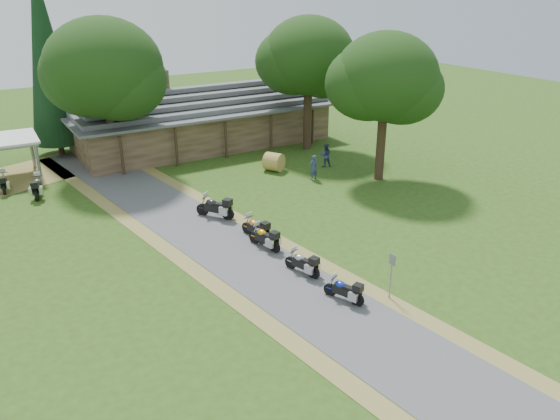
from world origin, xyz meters
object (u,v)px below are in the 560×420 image
motorcycle_row_a (344,289)px  hay_bale (274,162)px  motorcycle_row_d (256,227)px  lodge (202,115)px  motorcycle_row_b (302,262)px  motorcycle_carport_b (37,186)px  motorcycle_carport_a (4,181)px  motorcycle_row_e (215,206)px  motorcycle_row_c (264,237)px

motorcycle_row_a → hay_bale: (6.24, 16.52, 0.08)m
motorcycle_row_a → motorcycle_row_d: motorcycle_row_d is taller
lodge → motorcycle_row_d: 19.03m
motorcycle_row_b → hay_bale: 15.09m
lodge → motorcycle_carport_b: size_ratio=10.41×
motorcycle_row_d → motorcycle_row_a: bearing=169.3°
motorcycle_carport_a → motorcycle_row_b: bearing=-143.1°
lodge → motorcycle_carport_a: 16.07m
motorcycle_row_b → motorcycle_carport_b: bearing=11.0°
lodge → motorcycle_carport_a: bearing=-166.9°
motorcycle_row_e → hay_bale: bearing=-88.2°
motorcycle_carport_a → motorcycle_row_d: bearing=-136.3°
motorcycle_row_c → hay_bale: (6.67, 10.43, 0.01)m
motorcycle_row_d → motorcycle_carport_b: size_ratio=0.92×
lodge → hay_bale: size_ratio=16.25×
motorcycle_row_a → motorcycle_row_c: 6.11m
motorcycle_row_a → motorcycle_row_e: size_ratio=0.81×
motorcycle_row_c → motorcycle_row_d: 1.25m
motorcycle_row_d → motorcycle_row_e: bearing=-1.4°
hay_bale → motorcycle_row_a: bearing=-110.7°
motorcycle_carport_b → motorcycle_row_b: bearing=-137.1°
lodge → motorcycle_row_b: 23.33m
motorcycle_row_a → motorcycle_row_b: bearing=-17.9°
motorcycle_carport_a → hay_bale: (17.10, -5.47, 0.01)m
motorcycle_row_c → hay_bale: 12.38m
motorcycle_row_c → motorcycle_carport_b: (-8.71, 13.74, 0.06)m
motorcycle_row_b → motorcycle_row_c: size_ratio=0.95×
lodge → motorcycle_row_b: (-4.91, -22.74, -1.84)m
hay_bale → motorcycle_carport_a: bearing=162.3°
lodge → motorcycle_row_b: size_ratio=11.95×
lodge → motorcycle_carport_a: (-15.55, -3.63, -1.80)m
motorcycle_row_c → motorcycle_carport_b: motorcycle_carport_b is taller
motorcycle_row_a → motorcycle_carport_b: size_ratio=0.83×
lodge → motorcycle_carport_b: lodge is taller
hay_bale → motorcycle_row_c: bearing=-122.6°
hay_bale → motorcycle_row_d: bearing=-125.2°
motorcycle_row_b → motorcycle_carport_b: motorcycle_carport_b is taller
lodge → motorcycle_carport_a: lodge is taller
lodge → motorcycle_row_b: bearing=-102.2°
motorcycle_row_e → motorcycle_carport_a: 14.85m
motorcycle_row_e → motorcycle_carport_a: size_ratio=1.11×
lodge → hay_bale: 9.41m
motorcycle_row_c → motorcycle_carport_b: size_ratio=0.92×
lodge → motorcycle_row_a: size_ratio=12.56×
motorcycle_row_d → motorcycle_row_e: 3.66m
motorcycle_row_d → motorcycle_carport_b: 15.34m
motorcycle_row_b → motorcycle_carport_b: 19.15m
motorcycle_row_d → hay_bale: bearing=-47.8°
motorcycle_row_a → motorcycle_row_e: (-0.96, 10.92, 0.14)m
lodge → hay_bale: lodge is taller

